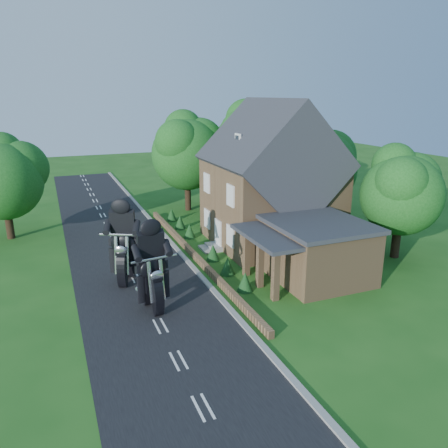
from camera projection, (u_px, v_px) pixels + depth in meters
name	position (u px, v px, depth m)	size (l,w,h in m)	color
ground	(147.00, 299.00, 23.19)	(120.00, 120.00, 0.00)	#1E5116
road	(146.00, 299.00, 23.18)	(7.00, 80.00, 0.02)	black
kerb	(211.00, 287.00, 24.49)	(0.30, 80.00, 0.12)	gray
garden_wall	(194.00, 254.00, 29.12)	(0.30, 22.00, 0.40)	olive
house	(271.00, 184.00, 31.05)	(9.54, 8.64, 10.24)	olive
annex	(315.00, 249.00, 25.53)	(7.05, 5.94, 3.44)	olive
tree_annex_side	(405.00, 188.00, 28.11)	(5.64, 5.20, 7.48)	black
tree_house_right	(323.00, 162.00, 35.35)	(6.51, 6.00, 8.40)	black
tree_behind_house	(255.00, 141.00, 40.84)	(7.81, 7.20, 10.08)	black
tree_behind_left	(191.00, 148.00, 39.68)	(6.94, 6.40, 9.16)	black
tree_far_road	(8.00, 174.00, 31.84)	(6.08, 5.60, 7.84)	black
shrub_a	(245.00, 282.00, 24.05)	(0.90, 0.90, 1.10)	#113715
shrub_b	(228.00, 266.00, 26.27)	(0.90, 0.90, 1.10)	#113715
shrub_c	(213.00, 252.00, 28.49)	(0.90, 0.90, 1.10)	#113715
shrub_d	(190.00, 231.00, 32.93)	(0.90, 0.90, 1.10)	#113715
shrub_e	(180.00, 222.00, 35.15)	(0.90, 0.90, 1.10)	#113715
shrub_f	(172.00, 215.00, 37.37)	(0.90, 0.90, 1.10)	#113715
motorcycle_lead	(153.00, 297.00, 21.82)	(0.39, 1.56, 1.45)	black
motorcycle_follow	(126.00, 271.00, 25.04)	(0.41, 1.62, 1.51)	black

